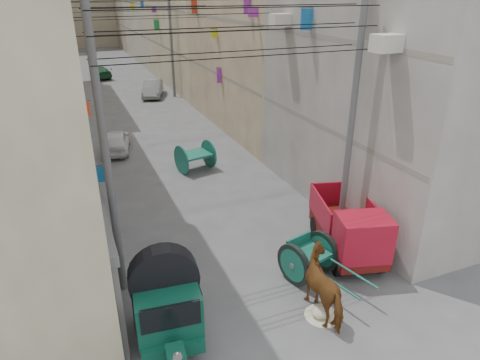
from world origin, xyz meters
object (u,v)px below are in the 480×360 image
auto_rickshaw (166,300)px  second_cart (195,156)px  distant_car_green (97,72)px  distant_car_grey (153,88)px  horse (328,286)px  mini_truck (352,234)px  tonga_cart (309,257)px  feed_sack (322,312)px  distant_car_white (116,141)px

auto_rickshaw → second_cart: (3.67, 9.72, -0.45)m
second_cart → distant_car_green: 24.61m
auto_rickshaw → distant_car_grey: size_ratio=0.76×
auto_rickshaw → horse: size_ratio=1.47×
mini_truck → second_cart: size_ratio=2.10×
tonga_cart → distant_car_grey: (0.61, 24.21, -0.03)m
tonga_cart → horse: horse is taller
feed_sack → horse: horse is taller
mini_truck → horse: bearing=-123.1°
tonga_cart → distant_car_green: tonga_cart is taller
tonga_cart → second_cart: (-0.68, 8.87, 0.06)m
distant_car_green → mini_truck: bearing=78.1°
feed_sack → second_cart: bearing=90.8°
tonga_cart → distant_car_white: bearing=91.7°
distant_car_green → feed_sack: bearing=74.2°
distant_car_grey → mini_truck: bearing=-70.0°
distant_car_green → distant_car_grey: bearing=90.1°
tonga_cart → distant_car_green: size_ratio=0.78×
mini_truck → distant_car_grey: mini_truck is taller
mini_truck → feed_sack: bearing=-123.7°
second_cart → auto_rickshaw: bearing=-122.6°
mini_truck → distant_car_green: size_ratio=0.98×
auto_rickshaw → horse: bearing=-3.2°
second_cart → horse: 10.36m
mini_truck → horse: size_ratio=1.89×
auto_rickshaw → distant_car_white: 13.74m
distant_car_white → horse: bearing=114.8°
mini_truck → feed_sack: mini_truck is taller
second_cart → distant_car_grey: second_cart is taller
second_cart → mini_truck: bearing=-86.9°
second_cart → distant_car_white: bearing=115.0°
second_cart → feed_sack: size_ratio=3.10×
second_cart → feed_sack: bearing=-101.1°
feed_sack → horse: bearing=33.8°
auto_rickshaw → distant_car_grey: (4.96, 25.06, -0.54)m
auto_rickshaw → mini_truck: size_ratio=0.78×
distant_car_grey → distant_car_green: 9.74m
second_cart → feed_sack: 10.49m
mini_truck → distant_car_green: 33.42m
horse → tonga_cart: bearing=-102.6°
horse → distant_car_grey: 25.72m
second_cart → distant_car_green: second_cart is taller
horse → distant_car_green: bearing=-85.4°
second_cart → distant_car_white: (-3.01, 3.99, -0.16)m
horse → distant_car_grey: horse is taller
distant_car_white → auto_rickshaw: bearing=98.9°
auto_rickshaw → feed_sack: bearing=-5.3°
second_cart → horse: bearing=-100.2°
auto_rickshaw → distant_car_white: (0.66, 13.71, -0.60)m
mini_truck → auto_rickshaw: bearing=-153.8°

